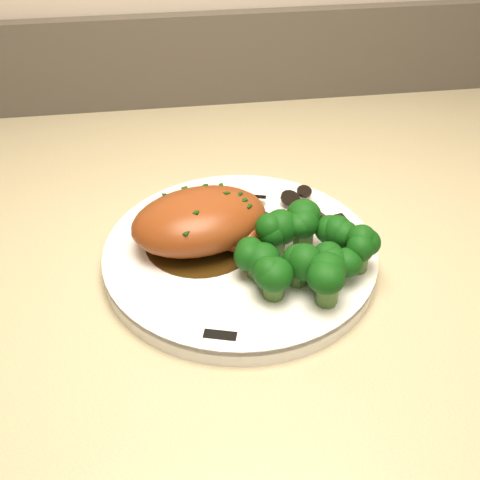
{
  "coord_description": "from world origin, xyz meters",
  "views": [
    {
      "loc": [
        -0.52,
        1.22,
        1.19
      ],
      "look_at": [
        -0.46,
        1.65,
        0.86
      ],
      "focal_mm": 45.0,
      "sensor_mm": 36.0,
      "label": 1
    }
  ],
  "objects": [
    {
      "name": "counter",
      "position": [
        -0.23,
        1.67,
        0.42
      ],
      "size": [
        1.92,
        0.65,
        0.95
      ],
      "color": "brown",
      "rests_on": "ground"
    },
    {
      "name": "plate",
      "position": [
        -0.46,
        1.65,
        0.84
      ],
      "size": [
        0.26,
        0.26,
        0.02
      ],
      "primitive_type": "cylinder",
      "rotation": [
        0.0,
        0.0,
        0.05
      ],
      "color": "white",
      "rests_on": "counter"
    },
    {
      "name": "rim_accent_0",
      "position": [
        -0.35,
        1.67,
        0.85
      ],
      "size": [
        0.02,
        0.03,
        0.0
      ],
      "primitive_type": "cube",
      "rotation": [
        0.0,
        0.0,
        1.81
      ],
      "color": "black",
      "rests_on": "plate"
    },
    {
      "name": "rim_accent_1",
      "position": [
        -0.53,
        1.72,
        0.85
      ],
      "size": [
        0.03,
        0.02,
        0.0
      ],
      "primitive_type": "cube",
      "rotation": [
        0.0,
        0.0,
        3.9
      ],
      "color": "black",
      "rests_on": "plate"
    },
    {
      "name": "rim_accent_2",
      "position": [
        -0.49,
        1.54,
        0.85
      ],
      "size": [
        0.03,
        0.02,
        0.0
      ],
      "primitive_type": "cube",
      "rotation": [
        0.0,
        0.0,
        6.0
      ],
      "color": "black",
      "rests_on": "plate"
    },
    {
      "name": "gravy_pool",
      "position": [
        -0.49,
        1.66,
        0.85
      ],
      "size": [
        0.1,
        0.1,
        0.0
      ],
      "primitive_type": "cylinder",
      "color": "#332009",
      "rests_on": "plate"
    },
    {
      "name": "chicken_breast",
      "position": [
        -0.49,
        1.66,
        0.87
      ],
      "size": [
        0.14,
        0.11,
        0.05
      ],
      "rotation": [
        0.0,
        0.0,
        0.22
      ],
      "color": "brown",
      "rests_on": "plate"
    },
    {
      "name": "mushroom_pile",
      "position": [
        -0.41,
        1.68,
        0.85
      ],
      "size": [
        0.08,
        0.06,
        0.02
      ],
      "color": "black",
      "rests_on": "plate"
    },
    {
      "name": "broccoli_florets",
      "position": [
        -0.41,
        1.6,
        0.87
      ],
      "size": [
        0.11,
        0.1,
        0.04
      ],
      "rotation": [
        0.0,
        0.0,
        -0.04
      ],
      "color": "#4B7230",
      "rests_on": "plate"
    }
  ]
}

